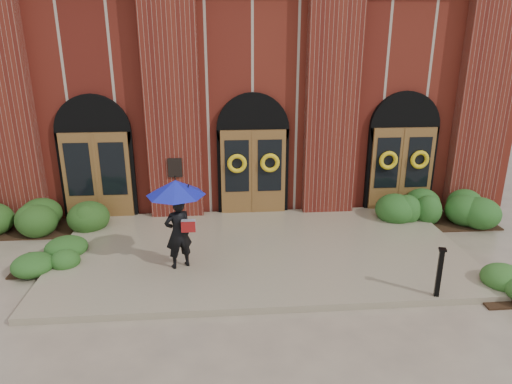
{
  "coord_description": "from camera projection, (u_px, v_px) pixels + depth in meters",
  "views": [
    {
      "loc": [
        -0.96,
        -10.16,
        5.13
      ],
      "look_at": [
        -0.06,
        1.0,
        1.35
      ],
      "focal_mm": 32.0,
      "sensor_mm": 36.0,
      "label": 1
    }
  ],
  "objects": [
    {
      "name": "hedge_front_right",
      "position": [
        508.0,
        279.0,
        9.73
      ],
      "size": [
        1.48,
        1.27,
        0.52
      ],
      "primitive_type": "ellipsoid",
      "color": "#2B571F",
      "rests_on": "ground"
    },
    {
      "name": "landing",
      "position": [
        261.0,
        251.0,
        11.43
      ],
      "size": [
        10.0,
        5.3,
        0.15
      ],
      "primitive_type": "cube",
      "color": "gray",
      "rests_on": "ground"
    },
    {
      "name": "church_building",
      "position": [
        242.0,
        81.0,
        18.49
      ],
      "size": [
        16.2,
        12.53,
        7.0
      ],
      "color": "#5E1E14",
      "rests_on": "ground"
    },
    {
      "name": "metal_post",
      "position": [
        439.0,
        271.0,
        9.13
      ],
      "size": [
        0.18,
        0.18,
        1.06
      ],
      "rotation": [
        0.0,
        0.0,
        -0.29
      ],
      "color": "black",
      "rests_on": "landing"
    },
    {
      "name": "man_with_umbrella",
      "position": [
        177.0,
        207.0,
        10.04
      ],
      "size": [
        1.71,
        1.71,
        2.08
      ],
      "rotation": [
        0.0,
        0.0,
        3.55
      ],
      "color": "black",
      "rests_on": "landing"
    },
    {
      "name": "hedge_front_left",
      "position": [
        48.0,
        256.0,
        10.82
      ],
      "size": [
        1.33,
        1.14,
        0.47
      ],
      "primitive_type": "ellipsoid",
      "color": "#244E1B",
      "rests_on": "ground"
    },
    {
      "name": "hedge_wall_right",
      "position": [
        433.0,
        209.0,
        13.28
      ],
      "size": [
        3.21,
        1.28,
        0.82
      ],
      "primitive_type": "ellipsoid",
      "color": "#23501C",
      "rests_on": "ground"
    },
    {
      "name": "ground",
      "position": [
        262.0,
        256.0,
        11.31
      ],
      "size": [
        90.0,
        90.0,
        0.0
      ],
      "primitive_type": "plane",
      "color": "gray",
      "rests_on": "ground"
    },
    {
      "name": "hedge_wall_left",
      "position": [
        49.0,
        216.0,
        12.81
      ],
      "size": [
        3.18,
        1.27,
        0.82
      ],
      "primitive_type": "ellipsoid",
      "color": "#244717",
      "rests_on": "ground"
    }
  ]
}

